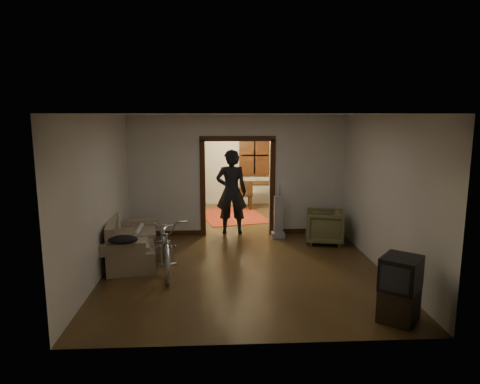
{
  "coord_description": "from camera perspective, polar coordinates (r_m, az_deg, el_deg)",
  "views": [
    {
      "loc": [
        -0.47,
        -9.09,
        2.77
      ],
      "look_at": [
        0.0,
        -0.3,
        1.2
      ],
      "focal_mm": 32.0,
      "sensor_mm": 36.0,
      "label": 1
    }
  ],
  "objects": [
    {
      "name": "tv_stand",
      "position": [
        6.42,
        20.41,
        -13.86
      ],
      "size": [
        0.68,
        0.68,
        0.46
      ],
      "primitive_type": "cube",
      "rotation": [
        0.0,
        0.0,
        0.88
      ],
      "color": "black",
      "rests_on": "floor"
    },
    {
      "name": "jacket",
      "position": [
        7.64,
        -15.34,
        -6.14
      ],
      "size": [
        0.5,
        0.38,
        0.15
      ],
      "primitive_type": "ellipsoid",
      "color": "black",
      "rests_on": "sofa"
    },
    {
      "name": "desk",
      "position": [
        12.92,
        3.36,
        -0.49
      ],
      "size": [
        1.19,
        0.86,
        0.79
      ],
      "primitive_type": "cube",
      "rotation": [
        0.0,
        0.0,
        -0.27
      ],
      "color": "black",
      "rests_on": "floor"
    },
    {
      "name": "chandelier",
      "position": [
        11.61,
        -0.75,
        8.04
      ],
      "size": [
        0.24,
        0.24,
        0.24
      ],
      "primitive_type": "sphere",
      "color": "#FFE0A5",
      "rests_on": "ceiling"
    },
    {
      "name": "person",
      "position": [
        10.08,
        -1.16,
        0.03
      ],
      "size": [
        0.76,
        0.53,
        2.01
      ],
      "primitive_type": "imported",
      "rotation": [
        0.0,
        0.0,
        3.07
      ],
      "color": "black",
      "rests_on": "floor"
    },
    {
      "name": "vacuum",
      "position": [
        9.86,
        5.14,
        -3.3
      ],
      "size": [
        0.31,
        0.25,
        0.98
      ],
      "primitive_type": "cube",
      "rotation": [
        0.0,
        0.0,
        -0.04
      ],
      "color": "gray",
      "rests_on": "floor"
    },
    {
      "name": "far_window",
      "position": [
        13.41,
        1.96,
        4.9
      ],
      "size": [
        0.98,
        0.06,
        1.28
      ],
      "primitive_type": "cube",
      "color": "black",
      "rests_on": "wall_back"
    },
    {
      "name": "locker",
      "position": [
        13.02,
        -6.98,
        1.79
      ],
      "size": [
        0.98,
        0.65,
        1.8
      ],
      "primitive_type": "cube",
      "rotation": [
        0.0,
        0.0,
        -0.18
      ],
      "color": "#262F1C",
      "rests_on": "floor"
    },
    {
      "name": "door_casing",
      "position": [
        9.99,
        -0.32,
        0.49
      ],
      "size": [
        1.74,
        0.2,
        2.32
      ],
      "primitive_type": "cube",
      "color": "#34190B",
      "rests_on": "floor"
    },
    {
      "name": "sofa",
      "position": [
        8.57,
        -14.32,
        -6.05
      ],
      "size": [
        1.17,
        2.0,
        0.86
      ],
      "primitive_type": "cube",
      "rotation": [
        0.0,
        0.0,
        0.18
      ],
      "color": "#76694E",
      "rests_on": "floor"
    },
    {
      "name": "floor",
      "position": [
        9.52,
        -0.1,
        -6.81
      ],
      "size": [
        5.0,
        8.5,
        0.01
      ],
      "primitive_type": "cube",
      "color": "#342210",
      "rests_on": "ground"
    },
    {
      "name": "desk_chair",
      "position": [
        12.8,
        0.75,
        -0.36
      ],
      "size": [
        0.43,
        0.43,
        0.88
      ],
      "primitive_type": "cube",
      "rotation": [
        0.0,
        0.0,
        0.1
      ],
      "color": "black",
      "rests_on": "floor"
    },
    {
      "name": "light_switch",
      "position": [
        10.0,
        5.72,
        1.32
      ],
      "size": [
        0.08,
        0.01,
        0.12
      ],
      "primitive_type": "cube",
      "color": "silver",
      "rests_on": "partition_wall"
    },
    {
      "name": "globe",
      "position": [
        12.91,
        -7.08,
        6.36
      ],
      "size": [
        0.25,
        0.25,
        0.25
      ],
      "primitive_type": "sphere",
      "color": "#1E5972",
      "rests_on": "locker"
    },
    {
      "name": "wall_back",
      "position": [
        13.42,
        -1.05,
        4.26
      ],
      "size": [
        5.0,
        0.02,
        2.8
      ],
      "primitive_type": "cube",
      "color": "beige",
      "rests_on": "floor"
    },
    {
      "name": "wall_right",
      "position": [
        9.66,
        14.88,
        1.62
      ],
      "size": [
        0.02,
        8.5,
        2.8
      ],
      "primitive_type": "cube",
      "color": "beige",
      "rests_on": "floor"
    },
    {
      "name": "oriental_rug",
      "position": [
        11.99,
        -0.98,
        -3.2
      ],
      "size": [
        2.06,
        2.44,
        0.02
      ],
      "primitive_type": "cube",
      "rotation": [
        0.0,
        0.0,
        0.23
      ],
      "color": "maroon",
      "rests_on": "floor"
    },
    {
      "name": "wall_left",
      "position": [
        9.41,
        -15.48,
        1.38
      ],
      "size": [
        0.02,
        8.5,
        2.8
      ],
      "primitive_type": "cube",
      "color": "beige",
      "rests_on": "floor"
    },
    {
      "name": "armchair",
      "position": [
        9.62,
        11.17,
        -4.56
      ],
      "size": [
        0.96,
        0.94,
        0.73
      ],
      "primitive_type": "imported",
      "rotation": [
        0.0,
        0.0,
        -1.79
      ],
      "color": "brown",
      "rests_on": "floor"
    },
    {
      "name": "partition_wall",
      "position": [
        9.95,
        -0.33,
        2.2
      ],
      "size": [
        5.0,
        0.14,
        2.8
      ],
      "primitive_type": "cube",
      "color": "beige",
      "rests_on": "floor"
    },
    {
      "name": "bicycle",
      "position": [
        7.88,
        -9.92,
        -6.63
      ],
      "size": [
        1.04,
        2.08,
        1.04
      ],
      "primitive_type": "imported",
      "rotation": [
        0.0,
        0.0,
        0.18
      ],
      "color": "silver",
      "rests_on": "floor"
    },
    {
      "name": "rolled_paper",
      "position": [
        8.81,
        -13.33,
        -4.9
      ],
      "size": [
        0.09,
        0.72,
        0.09
      ],
      "primitive_type": "cylinder",
      "rotation": [
        1.57,
        0.0,
        0.0
      ],
      "color": "beige",
      "rests_on": "sofa"
    },
    {
      "name": "crt_tv",
      "position": [
        6.26,
        20.67,
        -10.09
      ],
      "size": [
        0.7,
        0.71,
        0.45
      ],
      "primitive_type": "cube",
      "rotation": [
        0.0,
        0.0,
        0.88
      ],
      "color": "black",
      "rests_on": "tv_stand"
    },
    {
      "name": "ceiling",
      "position": [
        9.1,
        -0.1,
        10.3
      ],
      "size": [
        5.0,
        8.5,
        0.01
      ],
      "primitive_type": "cube",
      "color": "white",
      "rests_on": "floor"
    }
  ]
}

